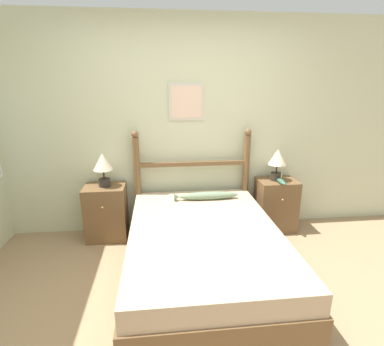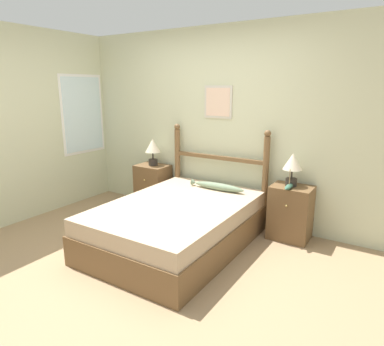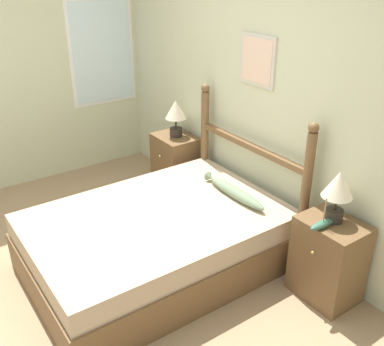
% 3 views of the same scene
% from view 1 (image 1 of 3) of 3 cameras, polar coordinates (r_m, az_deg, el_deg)
% --- Properties ---
extents(ground_plane, '(16.00, 16.00, 0.00)m').
position_cam_1_polar(ground_plane, '(2.60, 1.67, -26.95)').
color(ground_plane, '#9E7F5B').
extents(wall_back, '(6.40, 0.08, 2.55)m').
position_cam_1_polar(wall_back, '(3.64, -1.93, 8.57)').
color(wall_back, beige).
rests_on(wall_back, ground_plane).
extents(bed, '(1.41, 2.03, 0.50)m').
position_cam_1_polar(bed, '(2.95, 2.26, -14.83)').
color(bed, brown).
rests_on(bed, ground_plane).
extents(headboard, '(1.41, 0.08, 1.27)m').
position_cam_1_polar(headboard, '(3.66, 0.10, -0.88)').
color(headboard, brown).
rests_on(headboard, ground_plane).
extents(nightstand_left, '(0.47, 0.38, 0.65)m').
position_cam_1_polar(nightstand_left, '(3.72, -15.99, -7.21)').
color(nightstand_left, brown).
rests_on(nightstand_left, ground_plane).
extents(nightstand_right, '(0.47, 0.38, 0.65)m').
position_cam_1_polar(nightstand_right, '(3.93, 15.63, -5.85)').
color(nightstand_right, brown).
rests_on(nightstand_right, ground_plane).
extents(table_lamp_left, '(0.22, 0.22, 0.39)m').
position_cam_1_polar(table_lamp_left, '(3.53, -16.61, 1.51)').
color(table_lamp_left, '#2D2823').
rests_on(table_lamp_left, nightstand_left).
extents(table_lamp_right, '(0.22, 0.22, 0.39)m').
position_cam_1_polar(table_lamp_right, '(3.75, 15.95, 2.44)').
color(table_lamp_right, '#2D2823').
rests_on(table_lamp_right, nightstand_right).
extents(model_boat, '(0.07, 0.24, 0.23)m').
position_cam_1_polar(model_boat, '(3.70, 16.60, -1.48)').
color(model_boat, '#386651').
rests_on(model_boat, nightstand_right).
extents(fish_pillow, '(0.75, 0.11, 0.09)m').
position_cam_1_polar(fish_pillow, '(3.46, 2.89, -4.33)').
color(fish_pillow, gray).
rests_on(fish_pillow, bed).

